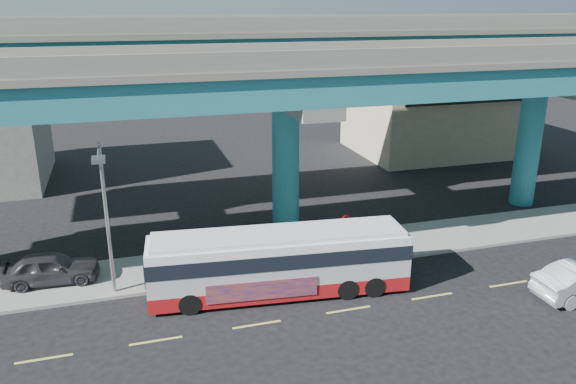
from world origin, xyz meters
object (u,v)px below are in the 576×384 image
object	(u,v)px
transit_bus	(280,260)
stop_sign	(345,227)
street_lamp	(104,200)
parked_car	(50,268)

from	to	relation	value
transit_bus	stop_sign	bearing A→B (deg)	34.85
transit_bus	street_lamp	size ratio (longest dim) A/B	1.71
transit_bus	street_lamp	xyz separation A→B (m)	(-7.08, 1.49, 3.01)
street_lamp	stop_sign	size ratio (longest dim) A/B	2.87
street_lamp	stop_sign	xyz separation A→B (m)	(11.08, 0.71, -2.78)
transit_bus	parked_car	size ratio (longest dim) A/B	2.69
parked_car	street_lamp	world-z (taller)	street_lamp
transit_bus	parked_car	distance (m)	10.54
parked_car	stop_sign	distance (m)	13.95
parked_car	street_lamp	distance (m)	5.16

